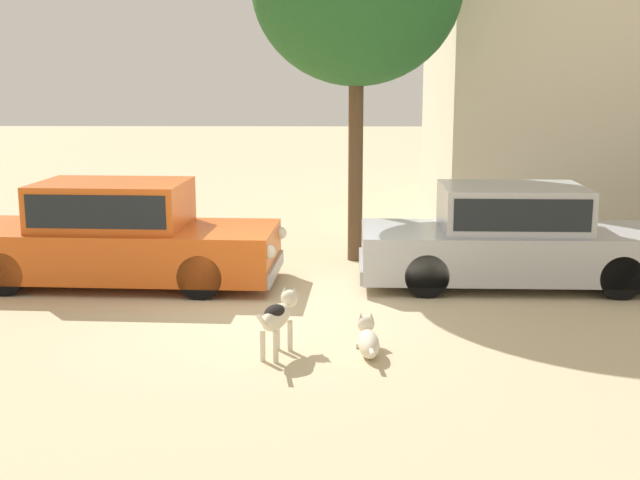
# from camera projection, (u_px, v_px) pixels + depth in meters

# --- Properties ---
(ground_plane) EXTENTS (80.00, 80.00, 0.00)m
(ground_plane) POSITION_uv_depth(u_px,v_px,m) (268.00, 310.00, 10.67)
(ground_plane) COLOR #CCB78E
(parked_sedan_nearest) EXTENTS (4.86, 1.97, 1.52)m
(parked_sedan_nearest) POSITION_uv_depth(u_px,v_px,m) (116.00, 234.00, 11.90)
(parked_sedan_nearest) COLOR #D15619
(parked_sedan_nearest) RESTS_ON ground_plane
(parked_sedan_second) EXTENTS (4.61, 1.81, 1.47)m
(parked_sedan_second) POSITION_uv_depth(u_px,v_px,m) (513.00, 236.00, 11.85)
(parked_sedan_second) COLOR #B2B5BA
(parked_sedan_second) RESTS_ON ground_plane
(stray_dog_spotted) EXTENTS (0.43, 0.99, 0.69)m
(stray_dog_spotted) POSITION_uv_depth(u_px,v_px,m) (278.00, 315.00, 8.87)
(stray_dog_spotted) COLOR beige
(stray_dog_spotted) RESTS_ON ground_plane
(stray_dog_tan) EXTENTS (0.26, 1.00, 0.39)m
(stray_dog_tan) POSITION_uv_depth(u_px,v_px,m) (368.00, 340.00, 8.95)
(stray_dog_tan) COLOR beige
(stray_dog_tan) RESTS_ON ground_plane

